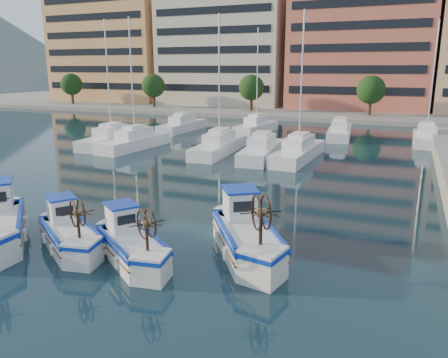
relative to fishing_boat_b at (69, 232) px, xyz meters
The scene contains 6 objects.
ground 3.16m from the fishing_boat_b, ahead, with size 300.00×300.00×0.00m, color #182F3F.
waterfront 66.85m from the fishing_boat_b, 79.25° to the left, with size 180.00×40.00×25.60m.
yacht_marina 27.16m from the fishing_boat_b, 89.44° to the left, with size 38.17×22.94×11.50m.
fishing_boat_b is the anchor object (origin of this frame).
fishing_boat_c 3.02m from the fishing_boat_b, ahead, with size 4.14×3.63×2.56m.
fishing_boat_d 7.27m from the fishing_boat_b, 18.79° to the left, with size 4.24×4.96×3.04m.
Camera 1 is at (9.33, -12.82, 7.23)m, focal length 35.00 mm.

